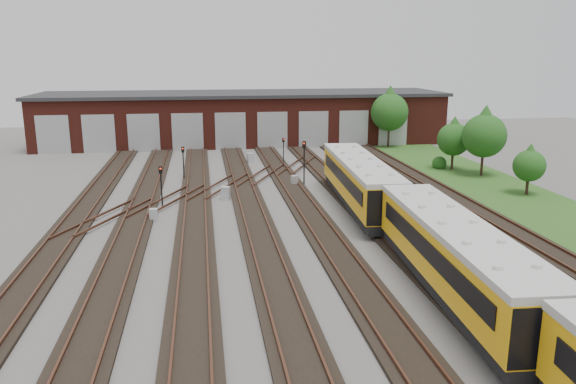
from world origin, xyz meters
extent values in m
plane|color=#4A4845|center=(0.00, 0.00, 0.00)|extent=(120.00, 120.00, 0.00)
cube|color=black|center=(-14.00, 0.00, 0.09)|extent=(2.40, 70.00, 0.18)
cube|color=#543021|center=(-14.72, 0.00, 0.26)|extent=(0.10, 70.00, 0.15)
cube|color=#543021|center=(-13.28, 0.00, 0.26)|extent=(0.10, 70.00, 0.15)
cube|color=black|center=(-10.00, 0.00, 0.09)|extent=(2.40, 70.00, 0.18)
cube|color=#543021|center=(-10.72, 0.00, 0.26)|extent=(0.10, 70.00, 0.15)
cube|color=#543021|center=(-9.28, 0.00, 0.26)|extent=(0.10, 70.00, 0.15)
cube|color=black|center=(-6.00, 0.00, 0.09)|extent=(2.40, 70.00, 0.18)
cube|color=#543021|center=(-6.72, 0.00, 0.26)|extent=(0.10, 70.00, 0.15)
cube|color=#543021|center=(-5.28, 0.00, 0.26)|extent=(0.10, 70.00, 0.15)
cube|color=black|center=(-2.00, 0.00, 0.09)|extent=(2.40, 70.00, 0.18)
cube|color=#543021|center=(-2.72, 0.00, 0.26)|extent=(0.10, 70.00, 0.15)
cube|color=#543021|center=(-1.28, 0.00, 0.26)|extent=(0.10, 70.00, 0.15)
cube|color=black|center=(2.00, 0.00, 0.09)|extent=(2.40, 70.00, 0.18)
cube|color=#543021|center=(1.28, 0.00, 0.26)|extent=(0.10, 70.00, 0.15)
cube|color=#543021|center=(2.72, 0.00, 0.26)|extent=(0.10, 70.00, 0.15)
cube|color=black|center=(6.00, 0.00, 0.09)|extent=(2.40, 70.00, 0.18)
cube|color=#543021|center=(5.28, 0.00, 0.26)|extent=(0.10, 70.00, 0.15)
cube|color=#543021|center=(6.72, 0.00, 0.26)|extent=(0.10, 70.00, 0.15)
cube|color=black|center=(10.00, 0.00, 0.09)|extent=(2.40, 70.00, 0.18)
cube|color=#543021|center=(9.28, 0.00, 0.26)|extent=(0.10, 70.00, 0.15)
cube|color=#543021|center=(10.72, 0.00, 0.26)|extent=(0.10, 70.00, 0.15)
cube|color=black|center=(14.00, 0.00, 0.09)|extent=(2.40, 70.00, 0.18)
cube|color=#543021|center=(13.28, 0.00, 0.26)|extent=(0.10, 70.00, 0.15)
cube|color=#543021|center=(14.72, 0.00, 0.26)|extent=(0.10, 70.00, 0.15)
cube|color=#543021|center=(-8.00, 10.00, 0.26)|extent=(5.40, 9.62, 0.15)
cube|color=#543021|center=(-4.00, 14.00, 0.26)|extent=(5.40, 9.62, 0.15)
cube|color=#543021|center=(0.00, 18.00, 0.26)|extent=(5.40, 9.62, 0.15)
cube|color=#543021|center=(-12.00, 6.00, 0.26)|extent=(5.40, 9.62, 0.15)
cube|color=#543021|center=(4.00, 22.00, 0.26)|extent=(5.40, 9.62, 0.15)
cube|color=#541D15|center=(0.00, 40.00, 3.00)|extent=(50.00, 12.00, 6.00)
cube|color=#28282B|center=(0.00, 40.00, 6.15)|extent=(51.00, 12.50, 0.40)
cube|color=#97999C|center=(-22.00, 33.98, 2.20)|extent=(3.60, 0.12, 4.40)
cube|color=#97999C|center=(-17.00, 33.98, 2.20)|extent=(3.60, 0.12, 4.40)
cube|color=#97999C|center=(-12.00, 33.98, 2.20)|extent=(3.60, 0.12, 4.40)
cube|color=#97999C|center=(-7.00, 33.98, 2.20)|extent=(3.60, 0.12, 4.40)
cube|color=#97999C|center=(-2.00, 33.98, 2.20)|extent=(3.60, 0.12, 4.40)
cube|color=#97999C|center=(3.00, 33.98, 2.20)|extent=(3.60, 0.12, 4.40)
cube|color=#97999C|center=(8.00, 33.98, 2.20)|extent=(3.60, 0.12, 4.40)
cube|color=#97999C|center=(13.00, 33.98, 2.20)|extent=(3.60, 0.12, 4.40)
cube|color=#97999C|center=(18.00, 33.98, 2.20)|extent=(3.60, 0.12, 4.40)
cube|color=#1C4818|center=(19.00, 10.00, 0.03)|extent=(8.00, 55.00, 0.05)
cube|color=black|center=(6.00, -9.50, 0.65)|extent=(3.31, 15.87, 0.63)
cube|color=#EAB30C|center=(6.00, -9.50, 2.12)|extent=(3.62, 15.89, 2.31)
cube|color=beige|center=(6.00, -9.50, 3.43)|extent=(3.73, 15.90, 0.32)
cube|color=black|center=(4.62, -9.42, 2.38)|extent=(0.85, 13.85, 0.89)
cube|color=black|center=(7.38, -9.58, 2.38)|extent=(0.85, 13.85, 0.89)
cube|color=black|center=(6.00, 6.50, 0.65)|extent=(3.31, 15.87, 0.63)
cube|color=#EAB30C|center=(6.00, 6.50, 2.12)|extent=(3.62, 15.89, 2.31)
cube|color=beige|center=(6.00, 6.50, 3.43)|extent=(3.73, 15.90, 0.32)
cube|color=black|center=(4.62, 6.58, 2.38)|extent=(0.85, 13.85, 0.89)
cube|color=black|center=(7.38, 6.42, 2.38)|extent=(0.85, 13.85, 0.89)
cylinder|color=black|center=(-8.45, 9.04, 1.26)|extent=(0.11, 0.11, 2.51)
cube|color=black|center=(-8.45, 9.04, 2.78)|extent=(0.28, 0.18, 0.53)
sphere|color=red|center=(-8.45, 8.93, 2.88)|extent=(0.13, 0.13, 0.13)
cylinder|color=black|center=(-7.08, 17.90, 1.26)|extent=(0.10, 0.10, 2.53)
cube|color=black|center=(-7.08, 17.90, 2.79)|extent=(0.26, 0.16, 0.52)
sphere|color=red|center=(-7.08, 17.80, 2.89)|extent=(0.12, 0.12, 0.12)
cylinder|color=black|center=(2.86, 23.88, 1.16)|extent=(0.09, 0.09, 2.31)
cube|color=black|center=(2.86, 23.88, 2.53)|extent=(0.25, 0.19, 0.43)
sphere|color=red|center=(2.86, 23.79, 2.62)|extent=(0.10, 0.10, 0.10)
cylinder|color=black|center=(3.26, 14.28, 1.64)|extent=(0.11, 0.11, 3.28)
cube|color=black|center=(3.26, 14.28, 3.56)|extent=(0.33, 0.27, 0.57)
sphere|color=red|center=(3.26, 14.16, 3.68)|extent=(0.14, 0.14, 0.14)
cube|color=#A3A4A8|center=(-8.77, 5.15, 0.44)|extent=(0.56, 0.48, 0.89)
cube|color=#A3A4A8|center=(-3.67, 10.25, 0.52)|extent=(0.76, 0.69, 1.05)
cube|color=#A3A4A8|center=(2.42, 14.27, 0.44)|extent=(0.63, 0.57, 0.88)
cube|color=#A3A4A8|center=(-0.43, 25.23, 0.52)|extent=(0.72, 0.64, 1.04)
cube|color=#A3A4A8|center=(7.04, 8.21, 0.56)|extent=(0.68, 0.57, 1.12)
cylinder|color=black|center=(17.15, 33.04, 1.16)|extent=(0.25, 0.25, 2.32)
sphere|color=#1D4D16|center=(17.15, 33.04, 4.25)|extent=(4.51, 4.51, 4.51)
cone|color=#1D4D16|center=(17.15, 33.04, 5.86)|extent=(3.86, 3.86, 3.22)
cylinder|color=black|center=(18.83, 18.67, 0.82)|extent=(0.23, 0.23, 1.64)
sphere|color=#1D4D16|center=(18.83, 18.67, 3.00)|extent=(3.19, 3.19, 3.19)
cone|color=#1D4D16|center=(18.83, 18.67, 4.14)|extent=(2.73, 2.73, 2.28)
cylinder|color=black|center=(20.30, 15.52, 1.03)|extent=(0.24, 0.24, 2.05)
sphere|color=#1D4D16|center=(20.30, 15.52, 3.77)|extent=(3.99, 3.99, 3.99)
cone|color=#1D4D16|center=(20.30, 15.52, 5.19)|extent=(3.42, 3.42, 2.85)
cylinder|color=black|center=(20.41, 8.14, 0.65)|extent=(0.24, 0.24, 1.31)
sphere|color=#1D4D16|center=(20.41, 8.14, 2.40)|extent=(2.54, 2.54, 2.54)
cone|color=#1D4D16|center=(20.41, 8.14, 3.30)|extent=(2.18, 2.18, 1.82)
sphere|color=#1D4D16|center=(17.88, 19.48, 0.71)|extent=(1.42, 1.42, 1.42)
sphere|color=#1D4D16|center=(20.26, 35.00, 0.79)|extent=(1.58, 1.58, 1.58)
camera|label=1|loc=(-5.30, -32.36, 11.04)|focal=35.00mm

